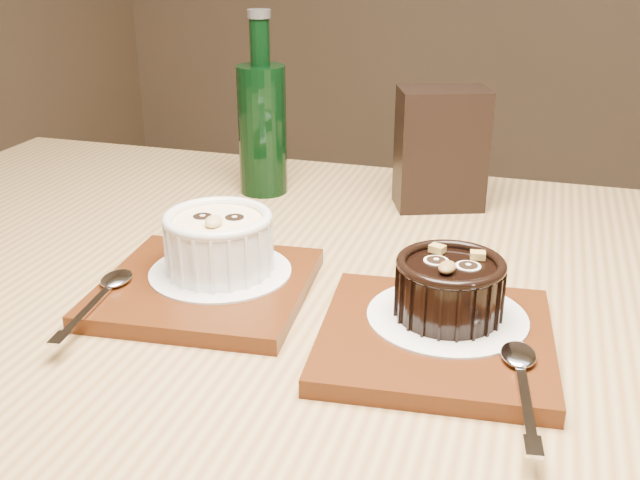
# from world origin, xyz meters

# --- Properties ---
(table) EXTENTS (1.21, 0.82, 0.75)m
(table) POSITION_xyz_m (-0.19, -0.20, 0.66)
(table) COLOR olive
(table) RESTS_ON ground
(tray_left) EXTENTS (0.20, 0.20, 0.01)m
(tray_left) POSITION_xyz_m (-0.30, -0.23, 0.76)
(tray_left) COLOR #50240D
(tray_left) RESTS_ON table
(doily_left) EXTENTS (0.13, 0.13, 0.00)m
(doily_left) POSITION_xyz_m (-0.30, -0.21, 0.77)
(doily_left) COLOR silver
(doily_left) RESTS_ON tray_left
(ramekin_white) EXTENTS (0.10, 0.10, 0.06)m
(ramekin_white) POSITION_xyz_m (-0.30, -0.21, 0.80)
(ramekin_white) COLOR white
(ramekin_white) RESTS_ON doily_left
(spoon_left) EXTENTS (0.04, 0.14, 0.01)m
(spoon_left) POSITION_xyz_m (-0.37, -0.29, 0.77)
(spoon_left) COLOR silver
(spoon_left) RESTS_ON tray_left
(tray_right) EXTENTS (0.20, 0.20, 0.01)m
(tray_right) POSITION_xyz_m (-0.09, -0.25, 0.76)
(tray_right) COLOR #50240D
(tray_right) RESTS_ON table
(doily_right) EXTENTS (0.13, 0.13, 0.00)m
(doily_right) POSITION_xyz_m (-0.09, -0.23, 0.77)
(doily_right) COLOR silver
(doily_right) RESTS_ON tray_right
(ramekin_dark) EXTENTS (0.09, 0.09, 0.05)m
(ramekin_dark) POSITION_xyz_m (-0.09, -0.23, 0.79)
(ramekin_dark) COLOR black
(ramekin_dark) RESTS_ON doily_right
(spoon_right) EXTENTS (0.05, 0.14, 0.01)m
(spoon_right) POSITION_xyz_m (-0.02, -0.31, 0.77)
(spoon_right) COLOR silver
(spoon_right) RESTS_ON tray_right
(condiment_stand) EXTENTS (0.12, 0.09, 0.14)m
(condiment_stand) POSITION_xyz_m (-0.14, 0.07, 0.82)
(condiment_stand) COLOR black
(condiment_stand) RESTS_ON table
(green_bottle) EXTENTS (0.06, 0.06, 0.22)m
(green_bottle) POSITION_xyz_m (-0.36, 0.06, 0.84)
(green_bottle) COLOR black
(green_bottle) RESTS_ON table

